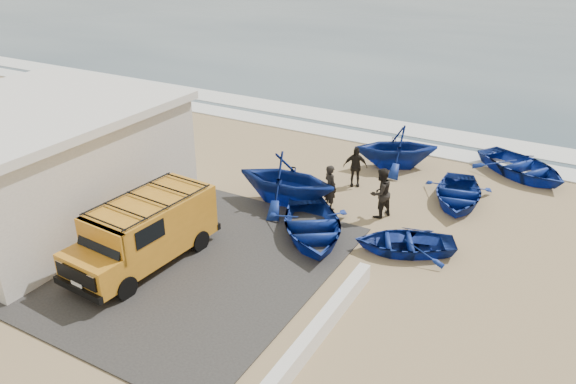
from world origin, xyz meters
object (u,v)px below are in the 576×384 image
at_px(van, 145,230).
at_px(boat_near_left, 312,226).
at_px(building, 33,162).
at_px(boat_near_right, 404,242).
at_px(parapet, 322,325).
at_px(fisherman_front, 330,187).
at_px(boat_mid_right, 458,194).
at_px(boat_far_right, 522,167).
at_px(boat_far_left, 396,147).
at_px(fisherman_middle, 381,193).
at_px(fisherman_back, 355,167).
at_px(boat_mid_left, 286,179).

bearing_deg(van, boat_near_left, 49.92).
distance_m(building, van, 6.01).
bearing_deg(boat_near_right, van, -81.40).
xyz_separation_m(parapet, fisherman_front, (-3.07, 6.85, 0.64)).
distance_m(building, boat_mid_right, 16.35).
height_order(boat_near_left, boat_far_right, boat_far_right).
xyz_separation_m(van, fisherman_front, (3.53, 6.44, -0.28)).
distance_m(van, boat_near_right, 8.63).
xyz_separation_m(boat_far_left, fisherman_front, (-0.79, -5.26, -0.08)).
xyz_separation_m(parapet, fisherman_middle, (-1.14, 7.20, 0.71)).
height_order(building, van, building).
distance_m(van, boat_far_right, 16.54).
relative_size(boat_near_right, boat_far_left, 0.89).
xyz_separation_m(boat_near_right, fisherman_back, (-3.61, 4.12, 0.52)).
distance_m(boat_mid_left, fisherman_middle, 3.73).
distance_m(boat_near_right, boat_far_left, 7.48).
distance_m(boat_mid_left, fisherman_front, 1.78).
distance_m(boat_near_right, fisherman_back, 5.51).
bearing_deg(van, fisherman_middle, 55.11).
height_order(van, boat_far_left, van).
bearing_deg(boat_far_left, fisherman_middle, -17.51).
bearing_deg(fisherman_middle, van, -12.62).
xyz_separation_m(parapet, boat_mid_left, (-4.79, 6.41, 0.79)).
relative_size(boat_near_left, boat_mid_left, 1.07).
bearing_deg(boat_mid_right, boat_far_left, 134.51).
relative_size(boat_near_right, boat_mid_right, 0.89).
relative_size(boat_far_left, fisherman_middle, 1.91).
height_order(van, fisherman_middle, van).
relative_size(boat_near_left, fisherman_back, 2.49).
bearing_deg(parapet, fisherman_front, 114.12).
xyz_separation_m(parapet, boat_near_right, (0.53, 5.21, 0.07)).
bearing_deg(building, parapet, -4.58).
bearing_deg(fisherman_middle, building, -35.21).
distance_m(parapet, boat_near_right, 5.24).
bearing_deg(boat_mid_left, fisherman_back, -34.32).
distance_m(van, boat_near_left, 5.73).
bearing_deg(fisherman_front, boat_far_right, -99.30).
distance_m(building, parapet, 12.68).
bearing_deg(fisherman_middle, boat_mid_left, -51.64).
distance_m(boat_far_right, fisherman_front, 9.28).
xyz_separation_m(building, boat_near_right, (13.03, 4.21, -1.81)).
bearing_deg(parapet, building, 175.42).
distance_m(boat_mid_right, fisherman_middle, 3.53).
xyz_separation_m(boat_near_left, fisherman_back, (-0.44, 4.83, 0.42)).
bearing_deg(van, parapet, 0.30).
height_order(building, parapet, building).
xyz_separation_m(boat_near_left, boat_mid_left, (-2.14, 1.91, 0.62)).
bearing_deg(boat_near_left, fisherman_back, 60.80).
height_order(boat_mid_left, boat_far_right, boat_mid_left).
bearing_deg(boat_far_right, boat_near_left, -177.03).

